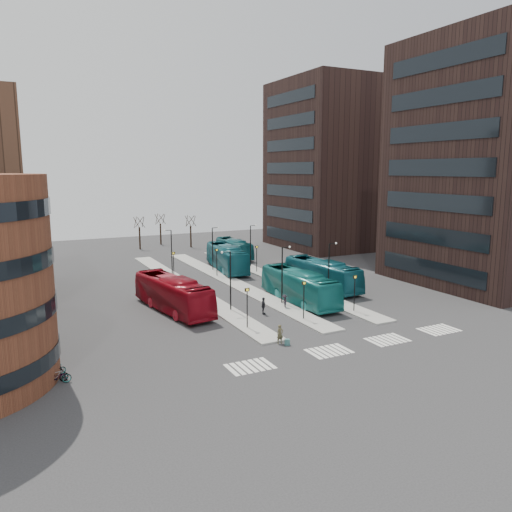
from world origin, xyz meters
name	(u,v)px	position (x,y,z in m)	size (l,w,h in m)	color
ground	(372,366)	(0.00, 0.00, 0.00)	(160.00, 160.00, 0.00)	#29292C
island_left	(187,286)	(-4.00, 30.00, 0.07)	(2.50, 45.00, 0.15)	gray
island_mid	(232,282)	(2.00, 30.00, 0.07)	(2.50, 45.00, 0.15)	gray
island_right	(273,277)	(8.00, 30.00, 0.07)	(2.50, 45.00, 0.15)	gray
suitcase	(287,342)	(-3.29, 6.69, 0.26)	(0.41, 0.33, 0.52)	navy
red_bus	(173,294)	(-8.65, 20.67, 1.78)	(2.98, 12.75, 3.55)	maroon
teal_bus_a	(299,286)	(4.67, 17.85, 1.75)	(2.94, 12.55, 3.49)	#16716F
teal_bus_b	(227,258)	(4.54, 37.44, 1.80)	(3.03, 12.93, 3.60)	#155E6B
teal_bus_c	(322,274)	(10.60, 22.22, 1.72)	(2.90, 12.37, 3.45)	#145867
teal_bus_d	(234,248)	(9.78, 46.60, 1.50)	(2.52, 10.78, 3.00)	#13575F
traveller	(280,334)	(-3.65, 7.27, 0.81)	(0.59, 0.39, 1.63)	brown
commuter_a	(193,311)	(-7.95, 16.57, 0.92)	(0.89, 0.70, 1.84)	black
commuter_b	(263,306)	(-0.97, 15.43, 0.87)	(1.01, 0.42, 1.73)	black
commuter_c	(285,302)	(1.96, 16.30, 0.75)	(0.97, 0.56, 1.50)	black
bicycle_near	(57,378)	(-21.00, 7.02, 0.49)	(0.65, 1.87, 0.98)	gray
bicycle_mid	(56,377)	(-21.00, 7.15, 0.50)	(0.47, 1.66, 1.00)	gray
bicycle_far	(55,370)	(-21.00, 8.66, 0.41)	(0.54, 1.55, 0.81)	gray
crosswalk_stripes	(357,346)	(1.75, 4.00, 0.01)	(22.35, 2.40, 0.01)	silver
tower_near	(495,164)	(31.98, 16.00, 15.00)	(20.12, 20.00, 30.00)	black
tower_far	(335,165)	(31.98, 50.00, 15.00)	(20.12, 20.00, 30.00)	black
sign_poles	(253,274)	(1.60, 23.00, 2.41)	(12.45, 22.12, 3.65)	black
lamp_posts	(243,257)	(2.64, 28.00, 3.58)	(14.04, 20.24, 6.12)	black
bare_trees	(164,232)	(2.67, 62.67, 2.72)	(10.97, 8.14, 5.90)	black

